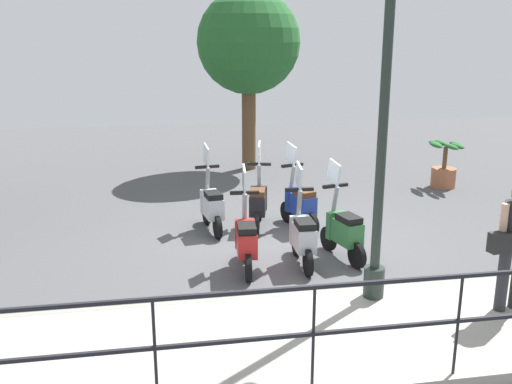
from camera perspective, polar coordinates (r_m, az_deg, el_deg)
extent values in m
plane|color=#4C4C4F|center=(9.65, 3.14, -5.33)|extent=(28.00, 28.00, 0.00)
cube|color=#A39E93|center=(6.83, 9.37, -14.04)|extent=(2.20, 20.00, 0.15)
cube|color=gray|center=(7.71, 6.79, -10.33)|extent=(0.10, 20.00, 0.15)
cube|color=black|center=(5.50, 13.30, -8.69)|extent=(0.04, 16.00, 0.04)
cube|color=black|center=(5.70, 13.01, -13.03)|extent=(0.04, 16.00, 0.04)
cylinder|color=black|center=(6.03, 19.52, -12.49)|extent=(0.03, 0.03, 1.05)
cylinder|color=black|center=(5.51, 5.75, -14.41)|extent=(0.03, 0.03, 1.05)
cylinder|color=black|center=(5.34, -10.06, -15.60)|extent=(0.03, 0.03, 1.05)
cylinder|color=#232D28|center=(7.57, 11.70, -8.79)|extent=(0.26, 0.26, 0.40)
cylinder|color=#232D28|center=(7.02, 12.53, 5.60)|extent=(0.12, 0.12, 4.22)
cylinder|color=#28282D|center=(7.59, 23.45, -7.99)|extent=(0.14, 0.14, 0.82)
cylinder|color=tan|center=(7.30, 23.50, -3.04)|extent=(0.09, 0.09, 0.52)
cube|color=black|center=(7.28, 23.26, -4.63)|extent=(0.18, 0.30, 0.24)
cylinder|color=brown|center=(14.97, -0.73, 6.63)|extent=(0.36, 0.36, 2.29)
sphere|color=#235B28|center=(14.80, -0.75, 14.77)|extent=(2.61, 2.61, 2.61)
cylinder|color=#9E5B3D|center=(13.96, 18.22, 1.38)|extent=(0.56, 0.56, 0.45)
cylinder|color=brown|center=(13.86, 18.38, 3.28)|extent=(0.10, 0.10, 0.50)
ellipsoid|color=#235B28|center=(14.02, 18.01, 4.70)|extent=(0.56, 0.16, 0.10)
ellipsoid|color=#235B28|center=(13.59, 18.97, 4.30)|extent=(0.56, 0.16, 0.10)
ellipsoid|color=#235B28|center=(13.69, 17.56, 4.49)|extent=(0.56, 0.16, 0.10)
ellipsoid|color=#235B28|center=(13.92, 19.39, 4.51)|extent=(0.56, 0.16, 0.10)
ellipsoid|color=#235B28|center=(13.88, 17.48, 4.64)|extent=(0.56, 0.16, 0.10)
ellipsoid|color=#235B28|center=(13.73, 19.50, 4.36)|extent=(0.56, 0.16, 0.10)
cylinder|color=black|center=(9.44, 7.25, -4.63)|extent=(0.41, 0.17, 0.40)
cylinder|color=black|center=(8.79, 10.05, -6.29)|extent=(0.41, 0.17, 0.40)
cube|color=#2D6B38|center=(8.95, 8.96, -3.93)|extent=(0.65, 0.42, 0.36)
cube|color=#2D6B38|center=(9.17, 7.99, -3.27)|extent=(0.19, 0.32, 0.44)
cube|color=black|center=(8.82, 9.27, -2.65)|extent=(0.45, 0.35, 0.10)
cylinder|color=gray|center=(9.11, 7.87, -1.05)|extent=(0.19, 0.11, 0.55)
cube|color=black|center=(9.04, 7.94, 0.62)|extent=(0.17, 0.44, 0.05)
cube|color=silver|center=(9.04, 7.78, 1.94)|extent=(0.38, 0.12, 0.42)
cylinder|color=black|center=(9.19, 4.05, -5.11)|extent=(0.40, 0.09, 0.40)
cylinder|color=black|center=(8.43, 5.23, -7.05)|extent=(0.40, 0.09, 0.40)
cube|color=#B7BCC6|center=(8.63, 4.77, -4.51)|extent=(0.61, 0.30, 0.36)
cube|color=#B7BCC6|center=(8.89, 4.37, -3.76)|extent=(0.13, 0.30, 0.44)
cube|color=black|center=(8.49, 4.91, -3.21)|extent=(0.41, 0.27, 0.10)
cylinder|color=gray|center=(8.84, 4.33, -1.46)|extent=(0.19, 0.08, 0.55)
cube|color=black|center=(8.76, 4.37, 0.26)|extent=(0.07, 0.44, 0.05)
cube|color=silver|center=(8.77, 4.31, 1.62)|extent=(0.39, 0.04, 0.42)
cylinder|color=black|center=(8.99, -1.20, -5.54)|extent=(0.41, 0.11, 0.40)
cylinder|color=black|center=(8.22, -0.77, -7.59)|extent=(0.41, 0.11, 0.40)
cube|color=#B21E1E|center=(8.42, -0.96, -4.96)|extent=(0.62, 0.33, 0.36)
cube|color=#B21E1E|center=(8.69, -1.11, -4.18)|extent=(0.14, 0.31, 0.44)
cube|color=black|center=(8.28, -0.93, -3.64)|extent=(0.42, 0.29, 0.10)
cylinder|color=gray|center=(8.64, -1.15, -1.83)|extent=(0.19, 0.08, 0.55)
cube|color=black|center=(8.56, -1.16, -0.07)|extent=(0.09, 0.44, 0.05)
cube|color=silver|center=(8.57, -1.20, 1.33)|extent=(0.39, 0.06, 0.42)
cylinder|color=black|center=(10.78, 3.15, -1.99)|extent=(0.41, 0.20, 0.40)
cylinder|color=black|center=(10.11, 5.55, -3.22)|extent=(0.41, 0.20, 0.40)
cube|color=navy|center=(10.29, 4.59, -1.23)|extent=(0.66, 0.45, 0.36)
cube|color=navy|center=(10.52, 3.76, -0.72)|extent=(0.21, 0.32, 0.44)
cube|color=#4C2D19|center=(10.17, 4.83, -0.08)|extent=(0.46, 0.37, 0.10)
cylinder|color=gray|center=(10.48, 3.62, 1.22)|extent=(0.20, 0.12, 0.55)
cube|color=black|center=(10.41, 3.65, 2.69)|extent=(0.19, 0.44, 0.05)
cube|color=silver|center=(10.42, 3.50, 3.83)|extent=(0.38, 0.15, 0.42)
cylinder|color=black|center=(10.87, 0.36, -1.81)|extent=(0.41, 0.17, 0.40)
cylinder|color=black|center=(10.08, 0.08, -3.20)|extent=(0.41, 0.17, 0.40)
cube|color=black|center=(10.31, 0.19, -1.14)|extent=(0.65, 0.41, 0.36)
cube|color=black|center=(10.58, 0.29, -0.59)|extent=(0.19, 0.32, 0.44)
cube|color=#4C2D19|center=(10.18, 0.17, -0.01)|extent=(0.45, 0.35, 0.10)
cylinder|color=gray|center=(10.55, 0.31, 1.35)|extent=(0.19, 0.11, 0.55)
cube|color=black|center=(10.49, 0.32, 2.81)|extent=(0.16, 0.44, 0.05)
cube|color=silver|center=(10.50, 0.34, 3.94)|extent=(0.38, 0.12, 0.42)
cylinder|color=black|center=(10.69, -4.98, -2.17)|extent=(0.41, 0.14, 0.40)
cylinder|color=black|center=(9.92, -3.87, -3.54)|extent=(0.41, 0.14, 0.40)
cube|color=#B7BCC6|center=(10.14, -4.36, -1.47)|extent=(0.63, 0.36, 0.36)
cube|color=#B7BCC6|center=(10.41, -4.75, -0.92)|extent=(0.16, 0.31, 0.44)
cube|color=black|center=(10.01, -4.29, -0.32)|extent=(0.43, 0.31, 0.10)
cylinder|color=gray|center=(10.37, -4.87, 1.05)|extent=(0.19, 0.10, 0.55)
cube|color=black|center=(10.31, -4.90, 2.53)|extent=(0.12, 0.44, 0.05)
cube|color=silver|center=(10.32, -5.00, 3.68)|extent=(0.39, 0.09, 0.42)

